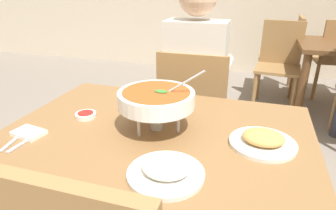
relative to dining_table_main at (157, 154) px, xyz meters
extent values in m
cube|color=brown|center=(0.00, 0.00, 0.09)|extent=(1.21, 0.86, 0.04)
cylinder|color=brown|center=(-0.55, 0.37, -0.27)|extent=(0.07, 0.07, 0.68)
cylinder|color=brown|center=(0.55, 0.37, -0.27)|extent=(0.07, 0.07, 0.68)
cube|color=olive|center=(0.00, 0.81, -0.18)|extent=(0.44, 0.44, 0.03)
cube|color=olive|center=(0.00, 0.61, 0.06)|extent=(0.42, 0.04, 0.45)
cylinder|color=olive|center=(0.19, 1.00, -0.41)|extent=(0.04, 0.04, 0.42)
cylinder|color=olive|center=(-0.19, 1.00, -0.41)|extent=(0.04, 0.04, 0.42)
cylinder|color=olive|center=(0.19, 0.62, -0.41)|extent=(0.04, 0.04, 0.42)
cylinder|color=olive|center=(-0.19, 0.62, -0.41)|extent=(0.04, 0.04, 0.42)
cylinder|color=#2D2D38|center=(0.10, 0.83, -0.39)|extent=(0.10, 0.10, 0.45)
cylinder|color=#2D2D38|center=(-0.10, 0.83, -0.39)|extent=(0.10, 0.10, 0.45)
cube|color=#2D2D38|center=(0.00, 0.79, -0.11)|extent=(0.32, 0.32, 0.12)
cube|color=beige|center=(0.00, 0.71, 0.20)|extent=(0.36, 0.20, 0.50)
cylinder|color=beige|center=(0.16, 0.91, 0.15)|extent=(0.08, 0.28, 0.08)
cylinder|color=beige|center=(-0.16, 0.91, 0.15)|extent=(0.08, 0.28, 0.08)
cylinder|color=silver|center=(0.08, 0.02, 0.16)|extent=(0.01, 0.01, 0.10)
cylinder|color=silver|center=(-0.05, 0.09, 0.16)|extent=(0.01, 0.01, 0.10)
cylinder|color=silver|center=(-0.05, -0.06, 0.16)|extent=(0.01, 0.01, 0.10)
torus|color=silver|center=(-0.01, 0.02, 0.21)|extent=(0.21, 0.21, 0.01)
cylinder|color=#B2B2B7|center=(-0.01, 0.02, 0.13)|extent=(0.05, 0.05, 0.04)
cone|color=orange|center=(-0.01, 0.02, 0.16)|extent=(0.02, 0.02, 0.04)
cylinder|color=white|center=(-0.01, 0.02, 0.24)|extent=(0.30, 0.30, 0.06)
cylinder|color=#994C1E|center=(-0.01, 0.02, 0.26)|extent=(0.26, 0.26, 0.01)
ellipsoid|color=#388433|center=(0.01, 0.02, 0.27)|extent=(0.05, 0.03, 0.01)
cylinder|color=silver|center=(0.08, 0.04, 0.30)|extent=(0.18, 0.01, 0.13)
cylinder|color=white|center=(0.12, -0.27, 0.12)|extent=(0.24, 0.24, 0.01)
ellipsoid|color=white|center=(0.12, -0.27, 0.14)|extent=(0.15, 0.13, 0.04)
cylinder|color=white|center=(0.41, 0.01, 0.12)|extent=(0.24, 0.24, 0.01)
ellipsoid|color=tan|center=(0.41, 0.01, 0.14)|extent=(0.15, 0.13, 0.04)
cylinder|color=white|center=(-0.34, 0.02, 0.12)|extent=(0.09, 0.09, 0.02)
cylinder|color=maroon|center=(-0.34, 0.02, 0.13)|extent=(0.07, 0.07, 0.01)
cube|color=white|center=(-0.47, -0.18, 0.12)|extent=(0.13, 0.10, 0.02)
cube|color=silver|center=(-0.49, -0.23, 0.11)|extent=(0.04, 0.17, 0.01)
cube|color=silver|center=(-0.44, -0.23, 0.11)|extent=(0.02, 0.17, 0.01)
cylinder|color=brown|center=(0.78, 1.83, -0.27)|extent=(0.07, 0.07, 0.68)
cylinder|color=brown|center=(0.78, 2.51, -0.27)|extent=(0.07, 0.07, 0.68)
cylinder|color=olive|center=(1.07, 1.73, -0.41)|extent=(0.04, 0.04, 0.42)
cube|color=olive|center=(0.59, 2.75, -0.18)|extent=(0.45, 0.45, 0.03)
cube|color=olive|center=(0.79, 2.75, 0.06)|extent=(0.05, 0.42, 0.45)
cylinder|color=olive|center=(0.40, 2.95, -0.41)|extent=(0.04, 0.04, 0.42)
cylinder|color=olive|center=(0.40, 2.57, -0.41)|extent=(0.04, 0.04, 0.42)
cylinder|color=olive|center=(0.78, 2.94, -0.41)|extent=(0.04, 0.04, 0.42)
cylinder|color=olive|center=(0.78, 2.56, -0.41)|extent=(0.04, 0.04, 0.42)
cube|color=olive|center=(0.57, 2.15, -0.18)|extent=(0.47, 0.47, 0.03)
cube|color=olive|center=(0.59, 2.35, 0.06)|extent=(0.42, 0.07, 0.45)
cylinder|color=olive|center=(0.37, 1.98, -0.41)|extent=(0.04, 0.04, 0.42)
cylinder|color=olive|center=(0.74, 1.94, -0.41)|extent=(0.04, 0.04, 0.42)
cylinder|color=olive|center=(0.40, 2.35, -0.41)|extent=(0.04, 0.04, 0.42)
cylinder|color=olive|center=(0.78, 2.32, -0.41)|extent=(0.04, 0.04, 0.42)
cube|color=olive|center=(1.20, 2.76, -0.18)|extent=(0.48, 0.48, 0.03)
cylinder|color=olive|center=(0.99, 2.93, -0.41)|extent=(0.04, 0.04, 0.42)
cylinder|color=olive|center=(1.03, 2.55, -0.41)|extent=(0.04, 0.04, 0.42)
camera|label=1|loc=(0.35, -0.97, 0.66)|focal=31.05mm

